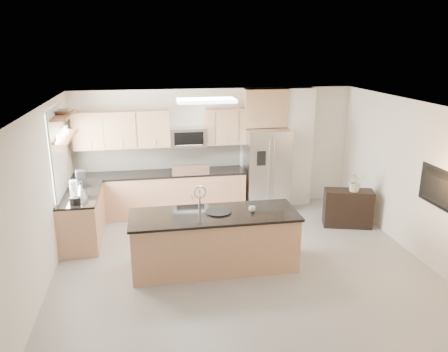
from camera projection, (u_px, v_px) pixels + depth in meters
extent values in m
plane|color=gray|center=(247.00, 278.00, 6.80)|extent=(6.50, 6.50, 0.00)
cube|color=white|center=(250.00, 111.00, 6.04)|extent=(6.00, 6.50, 0.02)
cube|color=silver|center=(215.00, 149.00, 9.48)|extent=(6.00, 0.02, 2.60)
cube|color=silver|center=(344.00, 342.00, 3.36)|extent=(6.00, 0.02, 2.60)
cube|color=silver|center=(34.00, 212.00, 5.92)|extent=(0.02, 6.50, 2.60)
cube|color=silver|center=(433.00, 188.00, 6.91)|extent=(0.02, 6.50, 2.60)
cube|color=tan|center=(160.00, 195.00, 9.22)|extent=(3.55, 0.65, 0.88)
cube|color=black|center=(160.00, 174.00, 9.09)|extent=(3.55, 0.66, 0.04)
cube|color=beige|center=(158.00, 157.00, 9.30)|extent=(3.55, 0.02, 0.52)
cube|color=tan|center=(83.00, 218.00, 7.97)|extent=(0.65, 1.50, 0.88)
cube|color=black|center=(80.00, 194.00, 7.84)|extent=(0.66, 1.50, 0.04)
cube|color=black|center=(190.00, 192.00, 9.32)|extent=(0.76, 0.64, 0.90)
cube|color=black|center=(189.00, 172.00, 9.19)|extent=(0.76, 0.62, 0.03)
cube|color=#B9B9BB|center=(191.00, 170.00, 8.87)|extent=(0.76, 0.04, 0.22)
cube|color=tan|center=(122.00, 130.00, 8.85)|extent=(1.92, 0.33, 0.75)
cube|color=tan|center=(225.00, 126.00, 9.20)|extent=(0.82, 0.33, 0.75)
cube|color=#B9B9BB|center=(188.00, 137.00, 9.10)|extent=(0.76, 0.40, 0.40)
cube|color=black|center=(189.00, 139.00, 8.91)|extent=(0.60, 0.02, 0.28)
cube|color=#B9B9BB|center=(266.00, 170.00, 9.42)|extent=(0.92, 0.75, 1.78)
cube|color=#949497|center=(271.00, 175.00, 9.06)|extent=(0.02, 0.01, 1.69)
cube|color=black|center=(261.00, 158.00, 8.91)|extent=(0.18, 0.03, 0.30)
cube|color=white|center=(297.00, 147.00, 9.64)|extent=(0.60, 0.30, 2.60)
cube|color=white|center=(57.00, 155.00, 7.57)|extent=(0.03, 1.05, 1.55)
cube|color=white|center=(58.00, 155.00, 7.57)|extent=(0.03, 1.15, 1.65)
cube|color=brown|center=(65.00, 136.00, 7.60)|extent=(0.30, 1.20, 0.04)
cube|color=brown|center=(62.00, 115.00, 7.49)|extent=(0.30, 1.20, 0.04)
cube|color=white|center=(206.00, 101.00, 7.49)|extent=(1.00, 0.50, 0.06)
cube|color=tan|center=(214.00, 241.00, 7.03)|extent=(2.61, 0.90, 0.88)
cube|color=black|center=(214.00, 215.00, 6.90)|extent=(2.67, 0.96, 0.04)
cube|color=black|center=(201.00, 217.00, 6.87)|extent=(0.55, 0.40, 0.01)
cylinder|color=#B9B9BB|center=(200.00, 200.00, 7.02)|extent=(0.03, 0.03, 0.34)
torus|color=#B9B9BB|center=(200.00, 192.00, 6.92)|extent=(0.21, 0.03, 0.21)
cube|color=black|center=(348.00, 208.00, 8.64)|extent=(1.00, 0.63, 0.74)
imported|color=white|center=(252.00, 209.00, 6.96)|extent=(0.14, 0.14, 0.09)
cylinder|color=black|center=(218.00, 212.00, 6.94)|extent=(0.50, 0.50, 0.02)
cylinder|color=black|center=(75.00, 201.00, 7.29)|extent=(0.18, 0.18, 0.12)
cylinder|color=silver|center=(74.00, 189.00, 7.23)|extent=(0.13, 0.13, 0.29)
cone|color=#B9B9BB|center=(81.00, 191.00, 7.60)|extent=(0.22, 0.22, 0.25)
cylinder|color=black|center=(80.00, 183.00, 7.56)|extent=(0.04, 0.04, 0.04)
cube|color=black|center=(81.00, 179.00, 8.15)|extent=(0.21, 0.24, 0.32)
cylinder|color=#B9B9BB|center=(81.00, 183.00, 8.12)|extent=(0.10, 0.10, 0.11)
imported|color=#B9B9BB|center=(62.00, 111.00, 7.48)|extent=(0.48, 0.48, 0.10)
imported|color=beige|center=(356.00, 176.00, 8.40)|extent=(0.63, 0.57, 0.62)
imported|color=black|center=(437.00, 190.00, 6.70)|extent=(0.14, 1.08, 0.62)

